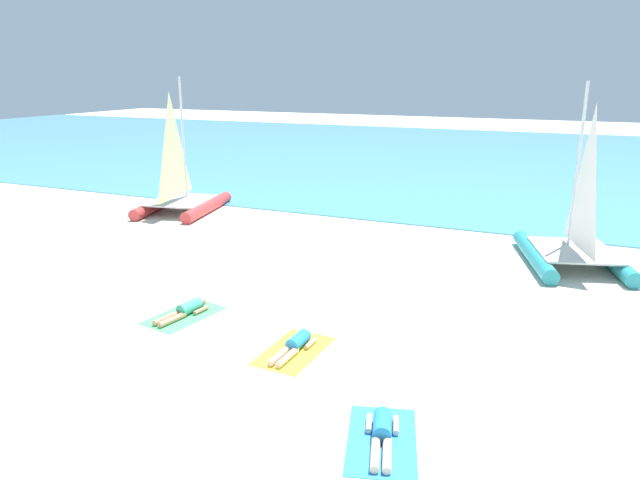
{
  "coord_description": "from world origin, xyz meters",
  "views": [
    {
      "loc": [
        6.24,
        -8.41,
        5.66
      ],
      "look_at": [
        0.0,
        5.83,
        1.2
      ],
      "focal_mm": 32.82,
      "sensor_mm": 36.0,
      "label": 1
    }
  ],
  "objects_px": {
    "towel_left": "(184,315)",
    "sunbather_left": "(186,310)",
    "sunbather_right": "(382,431)",
    "sailboat_red": "(181,193)",
    "towel_middle": "(294,351)",
    "sunbather_middle": "(295,344)",
    "sailboat_teal": "(574,240)",
    "towel_right": "(382,440)"
  },
  "relations": [
    {
      "from": "sailboat_red",
      "to": "sunbather_right",
      "type": "height_order",
      "value": "sailboat_red"
    },
    {
      "from": "towel_right",
      "to": "towel_left",
      "type": "bearing_deg",
      "value": 154.24
    },
    {
      "from": "sunbather_left",
      "to": "sunbather_right",
      "type": "height_order",
      "value": "same"
    },
    {
      "from": "sunbather_right",
      "to": "sailboat_teal",
      "type": "bearing_deg",
      "value": 59.92
    },
    {
      "from": "sailboat_teal",
      "to": "towel_right",
      "type": "relative_size",
      "value": 2.86
    },
    {
      "from": "towel_left",
      "to": "sunbather_middle",
      "type": "xyz_separation_m",
      "value": [
        3.26,
        -0.55,
        0.13
      ]
    },
    {
      "from": "towel_left",
      "to": "sunbather_left",
      "type": "relative_size",
      "value": 1.21
    },
    {
      "from": "towel_left",
      "to": "sunbather_middle",
      "type": "bearing_deg",
      "value": -9.54
    },
    {
      "from": "sailboat_red",
      "to": "sunbather_left",
      "type": "distance_m",
      "value": 11.22
    },
    {
      "from": "towel_middle",
      "to": "sailboat_red",
      "type": "bearing_deg",
      "value": 136.0
    },
    {
      "from": "towel_left",
      "to": "sunbather_left",
      "type": "distance_m",
      "value": 0.14
    },
    {
      "from": "sunbather_left",
      "to": "sunbather_middle",
      "type": "bearing_deg",
      "value": -0.52
    },
    {
      "from": "sunbather_left",
      "to": "sunbather_middle",
      "type": "distance_m",
      "value": 3.31
    },
    {
      "from": "sailboat_teal",
      "to": "sunbather_left",
      "type": "relative_size",
      "value": 3.47
    },
    {
      "from": "towel_left",
      "to": "sunbather_right",
      "type": "distance_m",
      "value": 6.54
    },
    {
      "from": "sailboat_red",
      "to": "sunbather_middle",
      "type": "height_order",
      "value": "sailboat_red"
    },
    {
      "from": "towel_left",
      "to": "towel_right",
      "type": "distance_m",
      "value": 6.58
    },
    {
      "from": "sailboat_teal",
      "to": "sailboat_red",
      "type": "height_order",
      "value": "sailboat_red"
    },
    {
      "from": "sailboat_teal",
      "to": "towel_middle",
      "type": "distance_m",
      "value": 10.03
    },
    {
      "from": "towel_right",
      "to": "sailboat_red",
      "type": "bearing_deg",
      "value": 136.78
    },
    {
      "from": "sailboat_red",
      "to": "sunbather_right",
      "type": "xyz_separation_m",
      "value": [
        12.62,
        -11.81,
        -0.69
      ]
    },
    {
      "from": "sailboat_teal",
      "to": "sunbather_right",
      "type": "xyz_separation_m",
      "value": [
        -2.6,
        -10.7,
        -0.68
      ]
    },
    {
      "from": "sailboat_red",
      "to": "towel_middle",
      "type": "distance_m",
      "value": 13.89
    },
    {
      "from": "towel_left",
      "to": "sailboat_red",
      "type": "bearing_deg",
      "value": 126.67
    },
    {
      "from": "sailboat_red",
      "to": "towel_right",
      "type": "xyz_separation_m",
      "value": [
        12.64,
        -11.88,
        -0.82
      ]
    },
    {
      "from": "towel_right",
      "to": "sunbather_right",
      "type": "distance_m",
      "value": 0.14
    },
    {
      "from": "sailboat_teal",
      "to": "towel_left",
      "type": "distance_m",
      "value": 11.64
    },
    {
      "from": "sunbather_left",
      "to": "towel_right",
      "type": "height_order",
      "value": "sunbather_left"
    },
    {
      "from": "towel_middle",
      "to": "sunbather_right",
      "type": "relative_size",
      "value": 1.23
    },
    {
      "from": "sailboat_red",
      "to": "towel_left",
      "type": "distance_m",
      "value": 11.27
    },
    {
      "from": "towel_middle",
      "to": "towel_right",
      "type": "distance_m",
      "value": 3.48
    },
    {
      "from": "sunbather_left",
      "to": "sunbather_right",
      "type": "bearing_deg",
      "value": -15.71
    },
    {
      "from": "sailboat_teal",
      "to": "towel_left",
      "type": "relative_size",
      "value": 2.86
    },
    {
      "from": "sunbather_middle",
      "to": "towel_right",
      "type": "relative_size",
      "value": 0.82
    },
    {
      "from": "sunbather_left",
      "to": "towel_middle",
      "type": "xyz_separation_m",
      "value": [
        3.25,
        -0.68,
        -0.13
      ]
    },
    {
      "from": "sunbather_left",
      "to": "towel_middle",
      "type": "distance_m",
      "value": 3.32
    },
    {
      "from": "towel_left",
      "to": "towel_middle",
      "type": "relative_size",
      "value": 1.0
    },
    {
      "from": "sunbather_left",
      "to": "sunbather_middle",
      "type": "relative_size",
      "value": 1.0
    },
    {
      "from": "sailboat_teal",
      "to": "sunbather_left",
      "type": "bearing_deg",
      "value": -153.93
    },
    {
      "from": "towel_left",
      "to": "sunbather_middle",
      "type": "relative_size",
      "value": 1.21
    },
    {
      "from": "towel_middle",
      "to": "sunbather_middle",
      "type": "distance_m",
      "value": 0.14
    },
    {
      "from": "towel_middle",
      "to": "sunbather_middle",
      "type": "bearing_deg",
      "value": 87.66
    }
  ]
}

